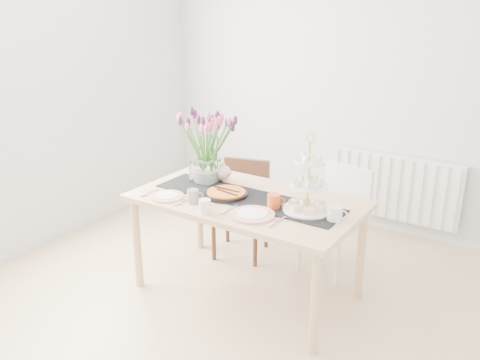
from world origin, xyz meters
The scene contains 16 objects.
room_shell centered at (0.00, 0.00, 1.30)m, with size 4.50×4.50×4.50m.
radiator centered at (0.50, 2.19, 0.45)m, with size 1.20×0.08×0.60m, color white.
dining_table centered at (-0.07, 0.57, 0.67)m, with size 1.60×0.90×0.75m.
chair_brown centered at (-0.46, 1.13, 0.46)m, with size 0.49×0.49×0.80m.
chair_white centered at (0.35, 1.28, 0.49)m, with size 0.49×0.49×0.85m.
table_runner centered at (-0.07, 0.57, 0.75)m, with size 1.40×0.35×0.01m, color black.
tulip_vase centered at (-0.51, 0.69, 1.12)m, with size 0.67×0.67×0.58m.
cake_stand centered at (0.39, 0.59, 0.89)m, with size 0.32×0.32×0.48m.
teapot centered at (-0.42, 0.78, 0.82)m, with size 0.21×0.17×0.14m, color silver, non-canonical shape.
cream_jug centered at (0.60, 0.55, 0.80)m, with size 0.10×0.10×0.10m, color silver.
tart_tin centered at (-0.21, 0.53, 0.77)m, with size 0.31×0.31×0.04m.
mug_grey centered at (-0.33, 0.30, 0.80)m, with size 0.08×0.08×0.10m, color gray.
mug_white centered at (-0.16, 0.20, 0.80)m, with size 0.08×0.08×0.09m, color silver.
mug_orange centered at (0.18, 0.51, 0.80)m, with size 0.09×0.09×0.10m, color #CA4616.
plate_left centered at (-0.56, 0.28, 0.76)m, with size 0.25×0.25×0.01m, color silver.
plate_right centered at (0.13, 0.33, 0.76)m, with size 0.29×0.29×0.02m, color white.
Camera 1 is at (1.72, -2.24, 2.06)m, focal length 38.00 mm.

